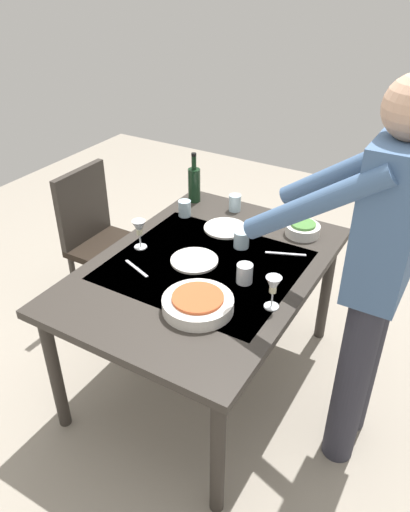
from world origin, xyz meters
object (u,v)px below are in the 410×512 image
object	(u,v)px
dining_table	(205,277)
dinner_plate_near	(225,228)
water_cup_near_right	(241,239)
serving_bowl_pasta	(198,303)
wine_bottle	(194,184)
water_cup_far_left	(235,203)
dinner_plate_far	(194,260)
person_server	(375,268)
chair_near	(98,234)
wine_glass_left	(273,287)
water_cup_far_right	(185,208)
side_bowl_salad	(303,229)
water_cup_near_left	(245,273)
wine_glass_right	(139,229)

from	to	relation	value
dining_table	dinner_plate_near	size ratio (longest dim) A/B	6.11
water_cup_near_right	serving_bowl_pasta	xyz separation A→B (m)	(0.55, 0.08, -0.01)
wine_bottle	water_cup_near_right	bearing A→B (deg)	55.43
water_cup_far_left	dinner_plate_far	size ratio (longest dim) A/B	0.41
dining_table	person_server	world-z (taller)	person_server
water_cup_near_right	dinner_plate_far	bearing A→B (deg)	-28.89
chair_near	wine_bottle	xyz separation A→B (m)	(-0.35, 0.47, 0.30)
wine_glass_left	serving_bowl_pasta	distance (m)	0.32
water_cup_far_right	dinner_plate_far	distance (m)	0.48
chair_near	side_bowl_salad	xyz separation A→B (m)	(-0.29, 1.17, 0.23)
serving_bowl_pasta	wine_bottle	bearing A→B (deg)	-147.55
water_cup_near_left	dinner_plate_far	xyz separation A→B (m)	(-0.03, -0.28, -0.04)
serving_bowl_pasta	side_bowl_salad	xyz separation A→B (m)	(-0.82, 0.14, 0.00)
dinner_plate_near	water_cup_near_left	bearing A→B (deg)	38.52
wine_glass_right	water_cup_near_left	distance (m)	0.59
water_cup_far_left	side_bowl_salad	xyz separation A→B (m)	(0.07, 0.44, -0.01)
water_cup_near_left	dinner_plate_near	world-z (taller)	water_cup_near_left
water_cup_far_left	side_bowl_salad	size ratio (longest dim) A/B	0.53
water_cup_far_left	side_bowl_salad	distance (m)	0.44
dinner_plate_far	serving_bowl_pasta	bearing A→B (deg)	33.92
water_cup_near_right	water_cup_far_right	xyz separation A→B (m)	(-0.14, -0.43, 0.00)
water_cup_far_left	wine_glass_left	bearing A→B (deg)	37.55
chair_near	water_cup_far_right	bearing A→B (deg)	106.41
water_cup_near_right	dinner_plate_near	distance (m)	0.20
wine_bottle	wine_glass_right	xyz separation A→B (m)	(0.59, 0.05, -0.01)
wine_glass_left	dinner_plate_near	world-z (taller)	wine_glass_left
wine_glass_left	water_cup_near_left	world-z (taller)	wine_glass_left
dining_table	water_cup_far_right	bearing A→B (deg)	-136.74
dinner_plate_far	wine_bottle	bearing A→B (deg)	-148.37
dining_table	water_cup_far_right	world-z (taller)	water_cup_far_right
dinner_plate_near	side_bowl_salad	bearing A→B (deg)	112.49
water_cup_near_right	water_cup_far_left	bearing A→B (deg)	-147.74
wine_glass_left	dinner_plate_near	bearing A→B (deg)	-135.18
chair_near	dinner_plate_far	xyz separation A→B (m)	(0.22, 0.82, 0.20)
wine_glass_left	water_cup_near_right	xyz separation A→B (m)	(-0.37, -0.33, -0.06)
wine_glass_left	serving_bowl_pasta	world-z (taller)	wine_glass_left
dining_table	person_server	distance (m)	0.82
water_cup_far_left	dining_table	bearing A→B (deg)	14.05
water_cup_near_left	serving_bowl_pasta	xyz separation A→B (m)	(0.28, -0.08, -0.01)
dinner_plate_far	water_cup_near_right	bearing A→B (deg)	151.11
water_cup_far_right	dinner_plate_far	size ratio (longest dim) A/B	0.39
wine_bottle	water_cup_far_right	world-z (taller)	wine_bottle
serving_bowl_pasta	water_cup_near_left	bearing A→B (deg)	164.74
person_server	dinner_plate_far	bearing A→B (deg)	-90.39
wine_glass_left	water_cup_near_left	distance (m)	0.22
dining_table	dinner_plate_far	bearing A→B (deg)	-90.39
water_cup_near_left	dinner_plate_near	size ratio (longest dim) A/B	0.40
water_cup_near_left	dinner_plate_near	xyz separation A→B (m)	(-0.39, -0.31, -0.04)
dinner_plate_near	water_cup_far_right	bearing A→B (deg)	-94.47
wine_glass_right	water_cup_far_right	bearing A→B (deg)	179.24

